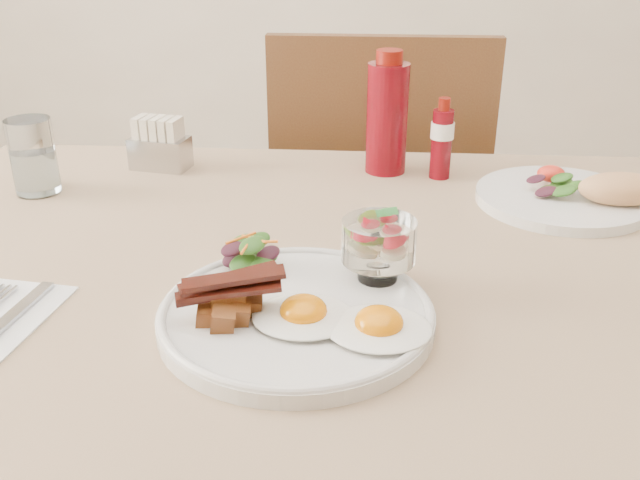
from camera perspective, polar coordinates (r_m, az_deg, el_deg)
table at (r=0.88m, az=4.95°, el=-7.48°), size 1.33×0.88×0.75m
chair_far at (r=1.53m, az=4.54°, el=1.57°), size 0.42×0.42×0.93m
main_plate at (r=0.73m, az=-1.91°, el=-6.12°), size 0.28×0.28×0.02m
fried_eggs at (r=0.69m, az=1.66°, el=-6.39°), size 0.20×0.14×0.03m
bacon_potato_pile at (r=0.70m, az=-7.32°, el=-4.69°), size 0.11×0.07×0.05m
side_salad at (r=0.79m, az=-5.51°, el=-1.22°), size 0.07×0.07×0.04m
fruit_cup at (r=0.76m, az=4.73°, el=-0.10°), size 0.08×0.08×0.08m
second_plate at (r=1.07m, az=19.75°, el=3.43°), size 0.25×0.24×0.06m
ketchup_bottle at (r=1.12m, az=5.39°, el=9.83°), size 0.08×0.08×0.19m
hot_sauce_bottle at (r=1.11m, az=9.71°, el=7.92°), size 0.04×0.04×0.13m
sugar_caddy at (r=1.18m, az=-12.70°, el=7.33°), size 0.10×0.07×0.08m
water_glass at (r=1.12m, az=-21.91°, el=5.90°), size 0.06×0.06×0.11m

